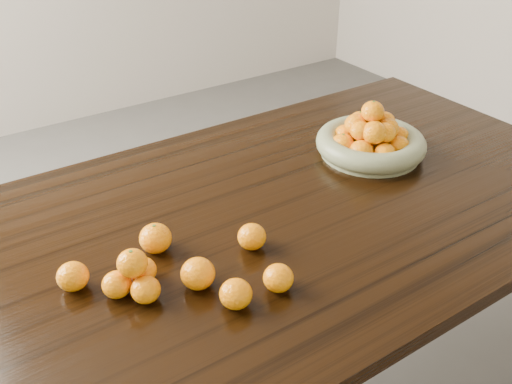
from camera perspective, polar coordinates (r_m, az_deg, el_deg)
dining_table at (r=1.43m, az=-0.82°, el=-5.56°), size 2.00×1.00×0.75m
fruit_bowl at (r=1.68m, az=11.39°, el=5.11°), size 0.32×0.32×0.16m
orange_pyramid at (r=1.17m, az=-12.08°, el=-8.26°), size 0.12×0.12×0.10m
loose_orange_0 at (r=1.27m, az=-10.03°, el=-4.58°), size 0.07×0.07×0.07m
loose_orange_1 at (r=1.12m, az=-2.04°, el=-10.16°), size 0.07×0.07×0.06m
loose_orange_2 at (r=1.16m, az=2.24°, el=-8.59°), size 0.06×0.06×0.06m
loose_orange_3 at (r=1.22m, az=-17.86°, el=-8.04°), size 0.06×0.06×0.06m
loose_orange_4 at (r=1.27m, az=-0.42°, el=-4.49°), size 0.06×0.06×0.06m
loose_orange_5 at (r=1.17m, az=-5.83°, el=-8.12°), size 0.07×0.07×0.07m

